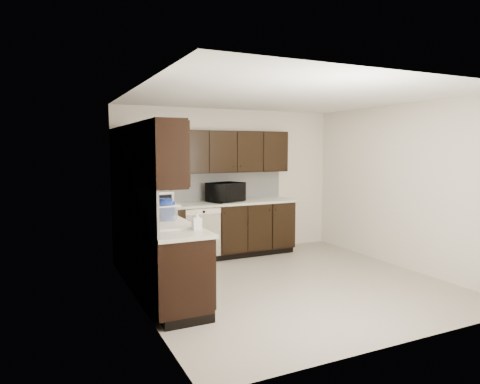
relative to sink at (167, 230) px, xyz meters
The scene contains 20 objects.
floor 1.90m from the sink, ahead, with size 4.00×4.00×0.00m, color gray.
ceiling 2.33m from the sink, ahead, with size 4.00×4.00×0.00m, color white.
wall_back 2.65m from the sink, 50.13° to the left, with size 4.00×0.02×2.50m, color beige.
wall_left 0.49m from the sink, behind, with size 0.02×4.00×2.50m, color beige.
wall_right 3.70m from the sink, ahead, with size 0.02×4.00×2.50m, color beige.
wall_front 2.63m from the sink, 49.77° to the right, with size 4.00×0.02×2.50m, color beige.
lower_cabinets 1.39m from the sink, 58.99° to the left, with size 3.00×2.80×0.90m.
countertop 1.31m from the sink, 59.01° to the left, with size 3.03×2.83×0.04m.
backsplash 1.44m from the sink, 70.83° to the left, with size 3.00×2.80×0.48m.
upper_cabinets 1.61m from the sink, 64.56° to the left, with size 3.00×2.80×0.70m.
dishwasher 1.76m from the sink, 55.40° to the left, with size 0.58×0.04×0.78m.
sink is the anchor object (origin of this frame).
microwave 2.27m from the sink, 48.91° to the left, with size 0.58×0.39×0.32m, color black.
soap_bottle_a 0.53m from the sink, 66.41° to the right, with size 0.09×0.10×0.21m, color gray.
soap_bottle_b 0.66m from the sink, 101.68° to the left, with size 0.10×0.10×0.25m, color gray.
toaster_oven 1.82m from the sink, 77.11° to the left, with size 0.33×0.25×0.21m, color #ADADAF.
storage_bin 0.34m from the sink, 99.15° to the left, with size 0.49×0.36×0.19m, color silver.
blue_pitcher 0.30m from the sink, 80.78° to the left, with size 0.19×0.19×0.28m, color navy.
teal_tumbler 0.52m from the sink, 68.36° to the left, with size 0.09×0.09×0.19m, color #0E9B8D.
paper_towel_roll 1.07m from the sink, 87.40° to the left, with size 0.13×0.13×0.28m, color silver.
Camera 1 is at (-3.02, -4.82, 1.82)m, focal length 32.00 mm.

